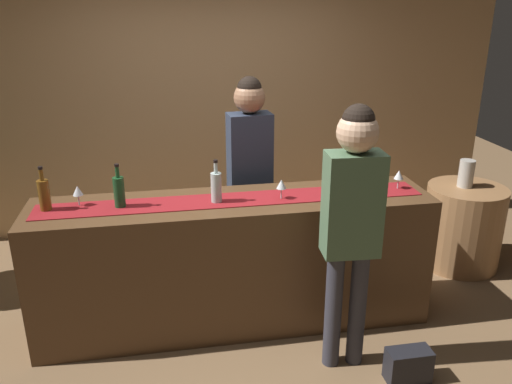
% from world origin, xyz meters
% --- Properties ---
extents(ground_plane, '(10.00, 10.00, 0.00)m').
position_xyz_m(ground_plane, '(0.00, 0.00, 0.00)').
color(ground_plane, brown).
extents(back_wall, '(6.00, 0.12, 2.90)m').
position_xyz_m(back_wall, '(0.00, 1.90, 1.45)').
color(back_wall, tan).
rests_on(back_wall, ground).
extents(bar_counter, '(2.80, 0.60, 0.97)m').
position_xyz_m(bar_counter, '(0.00, 0.00, 0.49)').
color(bar_counter, '#543821').
rests_on(bar_counter, ground).
extents(counter_runner_cloth, '(2.66, 0.28, 0.01)m').
position_xyz_m(counter_runner_cloth, '(0.00, 0.00, 0.97)').
color(counter_runner_cloth, maroon).
rests_on(counter_runner_cloth, bar_counter).
extents(wine_bottle_clear, '(0.07, 0.07, 0.30)m').
position_xyz_m(wine_bottle_clear, '(-0.12, -0.02, 1.08)').
color(wine_bottle_clear, '#B2C6C1').
rests_on(wine_bottle_clear, bar_counter).
extents(wine_bottle_amber, '(0.07, 0.07, 0.30)m').
position_xyz_m(wine_bottle_amber, '(-1.24, 0.03, 1.08)').
color(wine_bottle_amber, brown).
rests_on(wine_bottle_amber, bar_counter).
extents(wine_bottle_green, '(0.07, 0.07, 0.30)m').
position_xyz_m(wine_bottle_green, '(-0.76, 0.01, 1.08)').
color(wine_bottle_green, '#194723').
rests_on(wine_bottle_green, bar_counter).
extents(wine_glass_near_customer, '(0.07, 0.07, 0.14)m').
position_xyz_m(wine_glass_near_customer, '(1.21, 0.01, 1.08)').
color(wine_glass_near_customer, silver).
rests_on(wine_glass_near_customer, bar_counter).
extents(wine_glass_mid_counter, '(0.07, 0.07, 0.14)m').
position_xyz_m(wine_glass_mid_counter, '(-1.04, 0.08, 1.08)').
color(wine_glass_mid_counter, silver).
rests_on(wine_glass_mid_counter, bar_counter).
extents(wine_glass_far_end, '(0.07, 0.07, 0.14)m').
position_xyz_m(wine_glass_far_end, '(0.33, -0.04, 1.08)').
color(wine_glass_far_end, silver).
rests_on(wine_glass_far_end, bar_counter).
extents(bartender, '(0.36, 0.24, 1.74)m').
position_xyz_m(bartender, '(0.21, 0.58, 1.08)').
color(bartender, '#26262B').
rests_on(bartender, ground).
extents(customer_sipping, '(0.35, 0.24, 1.73)m').
position_xyz_m(customer_sipping, '(0.63, -0.61, 1.08)').
color(customer_sipping, '#33333D').
rests_on(customer_sipping, ground).
extents(round_side_table, '(0.68, 0.68, 0.74)m').
position_xyz_m(round_side_table, '(2.13, 0.53, 0.37)').
color(round_side_table, '#996B42').
rests_on(round_side_table, ground).
extents(vase_on_side_table, '(0.13, 0.13, 0.24)m').
position_xyz_m(vase_on_side_table, '(2.11, 0.56, 0.86)').
color(vase_on_side_table, '#B7B2A8').
rests_on(vase_on_side_table, round_side_table).
extents(handbag, '(0.28, 0.14, 0.22)m').
position_xyz_m(handbag, '(0.98, -0.85, 0.11)').
color(handbag, black).
rests_on(handbag, ground).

